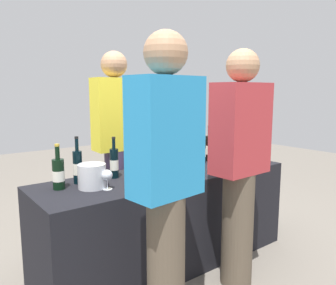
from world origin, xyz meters
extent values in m
plane|color=slate|center=(0.00, 0.00, 0.00)|extent=(12.00, 12.00, 0.00)
cube|color=black|center=(0.00, 0.00, 0.38)|extent=(2.12, 0.66, 0.75)
cylinder|color=black|center=(-0.85, 0.10, 0.86)|extent=(0.08, 0.08, 0.20)
cylinder|color=black|center=(-0.85, 0.10, 1.00)|extent=(0.03, 0.03, 0.09)
cylinder|color=gold|center=(-0.85, 0.10, 1.05)|extent=(0.03, 0.03, 0.02)
cylinder|color=silver|center=(-0.85, 0.10, 0.85)|extent=(0.08, 0.08, 0.07)
cylinder|color=black|center=(-0.69, 0.16, 0.87)|extent=(0.06, 0.06, 0.23)
cylinder|color=black|center=(-0.69, 0.16, 1.03)|extent=(0.02, 0.02, 0.09)
cylinder|color=black|center=(-0.69, 0.16, 1.08)|extent=(0.03, 0.03, 0.02)
cylinder|color=silver|center=(-0.69, 0.16, 0.86)|extent=(0.07, 0.07, 0.08)
cylinder|color=black|center=(-0.41, 0.14, 0.86)|extent=(0.06, 0.06, 0.22)
cylinder|color=black|center=(-0.41, 0.14, 1.01)|extent=(0.02, 0.02, 0.07)
cylinder|color=black|center=(-0.41, 0.14, 1.06)|extent=(0.03, 0.03, 0.02)
cylinder|color=silver|center=(-0.41, 0.14, 0.85)|extent=(0.07, 0.07, 0.08)
cylinder|color=black|center=(-0.02, 0.09, 0.86)|extent=(0.08, 0.08, 0.22)
cylinder|color=black|center=(-0.02, 0.09, 1.01)|extent=(0.03, 0.03, 0.08)
cylinder|color=gold|center=(-0.02, 0.09, 1.06)|extent=(0.03, 0.03, 0.02)
cylinder|color=silver|center=(-0.02, 0.09, 0.85)|extent=(0.08, 0.08, 0.08)
cylinder|color=black|center=(0.11, 0.10, 0.86)|extent=(0.08, 0.08, 0.21)
cylinder|color=black|center=(0.11, 0.10, 1.00)|extent=(0.03, 0.03, 0.07)
cylinder|color=gold|center=(0.11, 0.10, 1.05)|extent=(0.03, 0.03, 0.02)
cylinder|color=silver|center=(0.11, 0.10, 0.85)|extent=(0.08, 0.08, 0.07)
cylinder|color=black|center=(0.48, 0.11, 0.86)|extent=(0.07, 0.07, 0.22)
cylinder|color=black|center=(0.48, 0.11, 1.02)|extent=(0.03, 0.03, 0.08)
cylinder|color=black|center=(0.48, 0.11, 1.07)|extent=(0.03, 0.03, 0.02)
cylinder|color=silver|center=(0.48, 0.11, 0.85)|extent=(0.07, 0.07, 0.08)
cylinder|color=black|center=(0.60, 0.15, 0.87)|extent=(0.07, 0.07, 0.24)
cylinder|color=black|center=(0.60, 0.15, 1.03)|extent=(0.03, 0.03, 0.08)
cylinder|color=black|center=(0.60, 0.15, 1.08)|extent=(0.03, 0.03, 0.02)
cylinder|color=silver|center=(0.60, 0.15, 0.86)|extent=(0.07, 0.07, 0.08)
cylinder|color=black|center=(0.68, 0.14, 0.87)|extent=(0.07, 0.07, 0.24)
cylinder|color=black|center=(0.68, 0.14, 1.03)|extent=(0.03, 0.03, 0.08)
cylinder|color=black|center=(0.68, 0.14, 1.08)|extent=(0.03, 0.03, 0.02)
cylinder|color=silver|center=(0.68, 0.14, 0.86)|extent=(0.08, 0.08, 0.08)
cylinder|color=silver|center=(-0.59, -0.10, 0.76)|extent=(0.07, 0.07, 0.00)
cylinder|color=silver|center=(-0.59, -0.10, 0.79)|extent=(0.01, 0.01, 0.06)
sphere|color=silver|center=(-0.59, -0.10, 0.85)|extent=(0.07, 0.07, 0.07)
sphere|color=#590C19|center=(-0.59, -0.10, 0.84)|extent=(0.04, 0.04, 0.04)
cylinder|color=silver|center=(0.02, -0.05, 0.76)|extent=(0.06, 0.06, 0.00)
cylinder|color=silver|center=(0.02, -0.05, 0.79)|extent=(0.01, 0.01, 0.07)
sphere|color=silver|center=(0.02, -0.05, 0.86)|extent=(0.06, 0.06, 0.06)
cylinder|color=silver|center=(0.23, -0.14, 0.76)|extent=(0.07, 0.07, 0.00)
cylinder|color=silver|center=(0.23, -0.14, 0.80)|extent=(0.01, 0.01, 0.08)
sphere|color=silver|center=(0.23, -0.14, 0.86)|extent=(0.06, 0.06, 0.06)
sphere|color=#590C19|center=(0.23, -0.14, 0.85)|extent=(0.03, 0.03, 0.03)
cylinder|color=silver|center=(0.58, -0.17, 0.76)|extent=(0.06, 0.06, 0.00)
cylinder|color=silver|center=(0.58, -0.17, 0.79)|extent=(0.01, 0.01, 0.07)
sphere|color=silver|center=(0.58, -0.17, 0.86)|extent=(0.07, 0.07, 0.07)
cylinder|color=silver|center=(0.69, -0.13, 0.76)|extent=(0.07, 0.07, 0.00)
cylinder|color=silver|center=(0.69, -0.13, 0.80)|extent=(0.01, 0.01, 0.08)
sphere|color=silver|center=(0.69, -0.13, 0.87)|extent=(0.07, 0.07, 0.07)
sphere|color=#590C19|center=(0.69, -0.13, 0.86)|extent=(0.04, 0.04, 0.04)
cylinder|color=silver|center=(-0.66, -0.01, 0.84)|extent=(0.19, 0.19, 0.17)
cylinder|color=#3F3351|center=(-0.12, 0.63, 0.43)|extent=(0.22, 0.22, 0.87)
cube|color=yellow|center=(-0.12, 0.63, 1.20)|extent=(0.41, 0.24, 0.65)
sphere|color=tan|center=(-0.12, 0.63, 1.64)|extent=(0.24, 0.24, 0.24)
cylinder|color=brown|center=(-0.54, -0.68, 0.42)|extent=(0.21, 0.21, 0.85)
cube|color=#268CCC|center=(-0.54, -0.68, 1.17)|extent=(0.41, 0.25, 0.64)
sphere|color=tan|center=(-0.54, -0.68, 1.60)|extent=(0.23, 0.23, 0.23)
cylinder|color=brown|center=(0.21, -0.56, 0.42)|extent=(0.23, 0.23, 0.84)
cube|color=#B23338|center=(0.21, -0.56, 1.15)|extent=(0.42, 0.24, 0.63)
sphere|color=tan|center=(0.21, -0.56, 1.58)|extent=(0.23, 0.23, 0.23)
camera|label=1|loc=(-1.60, -2.07, 1.41)|focal=35.84mm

